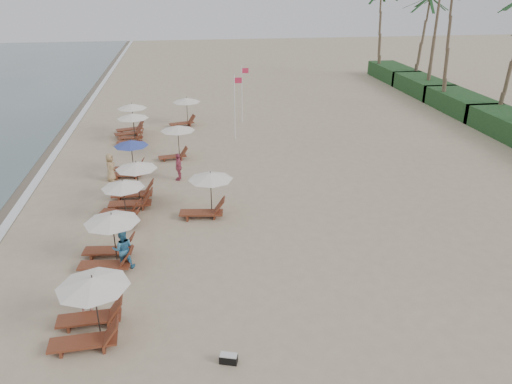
{
  "coord_description": "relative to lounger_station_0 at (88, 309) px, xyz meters",
  "views": [
    {
      "loc": [
        -2.29,
        -18.09,
        11.13
      ],
      "look_at": [
        1.0,
        4.08,
        1.3
      ],
      "focal_mm": 34.65,
      "sensor_mm": 36.0,
      "label": 1
    }
  ],
  "objects": [
    {
      "name": "flag_pole_near",
      "position": [
        7.17,
        21.04,
        1.53
      ],
      "size": [
        0.6,
        0.08,
        4.74
      ],
      "color": "silver",
      "rests_on": "ground"
    },
    {
      "name": "foam_line",
      "position": [
        -5.4,
        14.14,
        -1.08
      ],
      "size": [
        0.5,
        140.0,
        0.02
      ],
      "primitive_type": "cube",
      "color": "white",
      "rests_on": "ground"
    },
    {
      "name": "lounger_station_4",
      "position": [
        0.06,
        14.86,
        0.01
      ],
      "size": [
        2.39,
        2.05,
        2.2
      ],
      "color": "brown",
      "rests_on": "ground"
    },
    {
      "name": "beachgoer_far_b",
      "position": [
        -0.97,
        14.1,
        -0.26
      ],
      "size": [
        0.67,
        0.89,
        1.66
      ],
      "primitive_type": "imported",
      "rotation": [
        0.0,
        0.0,
        1.38
      ],
      "color": "tan",
      "rests_on": "ground"
    },
    {
      "name": "duffel_bag",
      "position": [
        4.43,
        -1.91,
        -0.94
      ],
      "size": [
        0.62,
        0.44,
        0.31
      ],
      "color": "black",
      "rests_on": "ground"
    },
    {
      "name": "inland_station_2",
      "position": [
        3.54,
        25.32,
        0.28
      ],
      "size": [
        2.72,
        2.24,
        2.22
      ],
      "color": "brown",
      "rests_on": "ground"
    },
    {
      "name": "ground",
      "position": [
        5.8,
        4.14,
        -1.09
      ],
      "size": [
        160.0,
        160.0,
        0.0
      ],
      "primitive_type": "plane",
      "color": "tan",
      "rests_on": "ground"
    },
    {
      "name": "lounger_station_1",
      "position": [
        0.07,
        4.65,
        -0.02
      ],
      "size": [
        2.73,
        2.29,
        2.27
      ],
      "color": "brown",
      "rests_on": "ground"
    },
    {
      "name": "beachgoer_mid_a",
      "position": [
        0.7,
        4.23,
        -0.22
      ],
      "size": [
        0.91,
        0.74,
        1.75
      ],
      "primitive_type": "imported",
      "rotation": [
        0.0,
        0.0,
        3.23
      ],
      "color": "teal",
      "rests_on": "ground"
    },
    {
      "name": "lounger_station_6",
      "position": [
        -0.6,
        23.44,
        0.03
      ],
      "size": [
        2.63,
        2.36,
        2.37
      ],
      "color": "brown",
      "rests_on": "ground"
    },
    {
      "name": "beachgoer_near",
      "position": [
        -0.34,
        1.34,
        -0.28
      ],
      "size": [
        0.71,
        0.66,
        1.62
      ],
      "primitive_type": "imported",
      "rotation": [
        0.0,
        0.0,
        0.63
      ],
      "color": "tan",
      "rests_on": "ground"
    },
    {
      "name": "lounger_station_3",
      "position": [
        0.59,
        10.6,
        -0.07
      ],
      "size": [
        2.72,
        2.17,
        2.32
      ],
      "color": "brown",
      "rests_on": "ground"
    },
    {
      "name": "inland_station_1",
      "position": [
        2.86,
        17.42,
        0.36
      ],
      "size": [
        2.59,
        2.24,
        2.22
      ],
      "color": "brown",
      "rests_on": "ground"
    },
    {
      "name": "wet_sand_band",
      "position": [
        -6.7,
        14.14,
        -1.09
      ],
      "size": [
        3.2,
        140.0,
        0.01
      ],
      "primitive_type": "cube",
      "color": "#6B5E4C",
      "rests_on": "ground"
    },
    {
      "name": "lounger_station_2",
      "position": [
        0.15,
        8.52,
        -0.06
      ],
      "size": [
        2.51,
        2.34,
        2.16
      ],
      "color": "brown",
      "rests_on": "ground"
    },
    {
      "name": "lounger_station_0",
      "position": [
        0.0,
        0.0,
        0.0
      ],
      "size": [
        2.81,
        2.39,
        2.31
      ],
      "color": "brown",
      "rests_on": "ground"
    },
    {
      "name": "beachgoer_far_a",
      "position": [
        2.99,
        13.64,
        -0.27
      ],
      "size": [
        0.62,
        1.03,
        1.65
      ],
      "primitive_type": "imported",
      "rotation": [
        0.0,
        0.0,
        4.47
      ],
      "color": "#AE455C",
      "rests_on": "ground"
    },
    {
      "name": "flag_pole_far",
      "position": [
        8.25,
        25.54,
        1.47
      ],
      "size": [
        0.59,
        0.08,
        4.62
      ],
      "color": "silver",
      "rests_on": "ground"
    },
    {
      "name": "lounger_station_5",
      "position": [
        -0.33,
        21.31,
        0.07
      ],
      "size": [
        2.47,
        2.24,
        2.17
      ],
      "color": "brown",
      "rests_on": "ground"
    },
    {
      "name": "inland_station_0",
      "position": [
        4.33,
        8.58,
        0.19
      ],
      "size": [
        2.87,
        2.24,
        2.22
      ],
      "color": "brown",
      "rests_on": "ground"
    }
  ]
}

